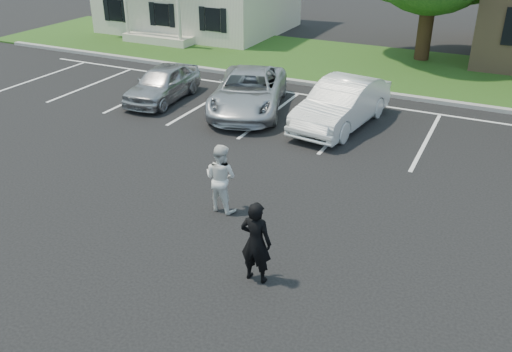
{
  "coord_description": "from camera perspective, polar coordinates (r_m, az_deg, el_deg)",
  "views": [
    {
      "loc": [
        4.91,
        -9.11,
        6.9
      ],
      "look_at": [
        0.0,
        1.0,
        1.25
      ],
      "focal_mm": 38.0,
      "sensor_mm": 36.0,
      "label": 1
    }
  ],
  "objects": [
    {
      "name": "grass_strip",
      "position": [
        26.49,
        14.59,
        10.83
      ],
      "size": [
        44.0,
        8.0,
        0.08
      ],
      "primitive_type": "cube",
      "color": "#2C4E16",
      "rests_on": "ground"
    },
    {
      "name": "man_white_shirt",
      "position": [
        13.34,
        -3.74,
        -0.2
      ],
      "size": [
        0.92,
        0.76,
        1.76
      ],
      "primitive_type": "imported",
      "rotation": [
        0.0,
        0.0,
        3.03
      ],
      "color": "white",
      "rests_on": "ground"
    },
    {
      "name": "car_white_sedan",
      "position": [
        18.89,
        9.01,
        7.51
      ],
      "size": [
        2.31,
        5.01,
        1.59
      ],
      "primitive_type": "imported",
      "rotation": [
        0.0,
        0.0,
        -0.13
      ],
      "color": "white",
      "rests_on": "ground"
    },
    {
      "name": "curb",
      "position": [
        22.72,
        12.35,
        8.59
      ],
      "size": [
        40.0,
        0.3,
        0.15
      ],
      "primitive_type": "cube",
      "color": "gray",
      "rests_on": "ground"
    },
    {
      "name": "man_black_suit",
      "position": [
        10.82,
        -0.01,
        -6.98
      ],
      "size": [
        0.67,
        0.45,
        1.8
      ],
      "primitive_type": "imported",
      "rotation": [
        0.0,
        0.0,
        3.17
      ],
      "color": "black",
      "rests_on": "ground"
    },
    {
      "name": "stall_lines",
      "position": [
        19.65,
        14.0,
        5.33
      ],
      "size": [
        34.0,
        5.36,
        0.01
      ],
      "color": "white",
      "rests_on": "ground"
    },
    {
      "name": "ground_plane",
      "position": [
        12.43,
        -2.03,
        -7.03
      ],
      "size": [
        90.0,
        90.0,
        0.0
      ],
      "primitive_type": "plane",
      "color": "black",
      "rests_on": "ground"
    },
    {
      "name": "car_silver_minivan",
      "position": [
        20.21,
        -0.8,
        8.92
      ],
      "size": [
        3.94,
        5.78,
        1.47
      ],
      "primitive_type": "imported",
      "rotation": [
        0.0,
        0.0,
        0.31
      ],
      "color": "#B9BCC2",
      "rests_on": "ground"
    },
    {
      "name": "car_silver_west",
      "position": [
        21.64,
        -9.79,
        9.6
      ],
      "size": [
        1.91,
        4.11,
        1.36
      ],
      "primitive_type": "imported",
      "rotation": [
        0.0,
        0.0,
        0.08
      ],
      "color": "#ADADB2",
      "rests_on": "ground"
    }
  ]
}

